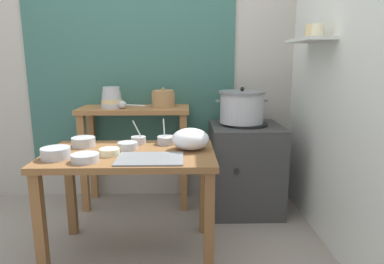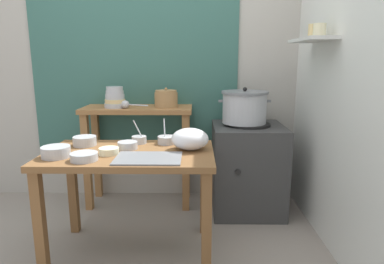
{
  "view_description": "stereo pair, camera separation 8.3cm",
  "coord_description": "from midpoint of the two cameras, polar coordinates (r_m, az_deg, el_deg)",
  "views": [
    {
      "loc": [
        0.33,
        -2.13,
        1.31
      ],
      "look_at": [
        0.39,
        0.15,
        0.82
      ],
      "focal_mm": 31.7,
      "sensor_mm": 36.0,
      "label": 1
    },
    {
      "loc": [
        0.42,
        -2.14,
        1.31
      ],
      "look_at": [
        0.39,
        0.15,
        0.82
      ],
      "focal_mm": 31.7,
      "sensor_mm": 36.0,
      "label": 2
    }
  ],
  "objects": [
    {
      "name": "prep_bowl_5",
      "position": [
        2.11,
        -16.64,
        -3.95
      ],
      "size": [
        0.16,
        0.16,
        0.05
      ],
      "color": "#B7BABF",
      "rests_on": "prep_table"
    },
    {
      "name": "ladle",
      "position": [
        2.95,
        -10.23,
        4.58
      ],
      "size": [
        0.24,
        0.12,
        0.07
      ],
      "color": "#B7BABF",
      "rests_on": "back_shelf_table"
    },
    {
      "name": "ground_plane",
      "position": [
        2.53,
        -8.41,
        -19.2
      ],
      "size": [
        9.0,
        9.0,
        0.0
      ],
      "primitive_type": "plane",
      "color": "gray"
    },
    {
      "name": "prep_bowl_6",
      "position": [
        2.2,
        -12.77,
        -3.1
      ],
      "size": [
        0.13,
        0.13,
        0.04
      ],
      "color": "beige",
      "rests_on": "prep_table"
    },
    {
      "name": "prep_bowl_0",
      "position": [
        2.23,
        -20.96,
        -3.07
      ],
      "size": [
        0.17,
        0.17,
        0.07
      ],
      "color": "#B7BABF",
      "rests_on": "prep_table"
    },
    {
      "name": "plastic_bag",
      "position": [
        2.25,
        0.7,
        -1.19
      ],
      "size": [
        0.25,
        0.22,
        0.15
      ],
      "primitive_type": "ellipsoid",
      "color": "white",
      "rests_on": "prep_table"
    },
    {
      "name": "steamer_pot",
      "position": [
        2.92,
        9.62,
        4.16
      ],
      "size": [
        0.44,
        0.39,
        0.31
      ],
      "color": "#B7BABF",
      "rests_on": "stove_block"
    },
    {
      "name": "bowl_stack_enamel",
      "position": [
        3.02,
        -12.06,
        5.57
      ],
      "size": [
        0.19,
        0.19,
        0.18
      ],
      "color": "#B7BABF",
      "rests_on": "back_shelf_table"
    },
    {
      "name": "clay_pot",
      "position": [
        2.99,
        -3.58,
        5.6
      ],
      "size": [
        0.2,
        0.2,
        0.17
      ],
      "color": "#A37A4C",
      "rests_on": "back_shelf_table"
    },
    {
      "name": "prep_bowl_2",
      "position": [
        2.45,
        -7.94,
        -1.22
      ],
      "size": [
        0.11,
        0.11,
        0.17
      ],
      "color": "#B7BABF",
      "rests_on": "prep_table"
    },
    {
      "name": "prep_bowl_3",
      "position": [
        2.43,
        -3.25,
        -1.27
      ],
      "size": [
        0.13,
        0.13,
        0.18
      ],
      "color": "#B7BABF",
      "rests_on": "prep_table"
    },
    {
      "name": "prep_table",
      "position": [
        2.28,
        -9.35,
        -5.95
      ],
      "size": [
        1.1,
        0.66,
        0.72
      ],
      "color": "brown",
      "rests_on": "ground"
    },
    {
      "name": "stove_block",
      "position": [
        3.02,
        10.07,
        -5.96
      ],
      "size": [
        0.6,
        0.61,
        0.78
      ],
      "color": "#383838",
      "rests_on": "ground"
    },
    {
      "name": "serving_tray",
      "position": [
        2.07,
        -6.22,
        -4.42
      ],
      "size": [
        0.4,
        0.28,
        0.01
      ],
      "primitive_type": "cube",
      "color": "slate",
      "rests_on": "prep_table"
    },
    {
      "name": "wall_back",
      "position": [
        3.24,
        -4.57,
        11.92
      ],
      "size": [
        4.4,
        0.12,
        2.6
      ],
      "color": "#B2ADA3",
      "rests_on": "ground"
    },
    {
      "name": "wall_right",
      "position": [
        2.55,
        24.83,
        10.8
      ],
      "size": [
        0.3,
        3.2,
        2.6
      ],
      "color": "silver",
      "rests_on": "ground"
    },
    {
      "name": "prep_bowl_4",
      "position": [
        2.31,
        -9.78,
        -2.16
      ],
      "size": [
        0.13,
        0.13,
        0.05
      ],
      "color": "#B7BABF",
      "rests_on": "prep_table"
    },
    {
      "name": "prep_bowl_1",
      "position": [
        2.47,
        -16.7,
        -1.4
      ],
      "size": [
        0.16,
        0.16,
        0.06
      ],
      "color": "#B7BABF",
      "rests_on": "prep_table"
    },
    {
      "name": "back_shelf_table",
      "position": [
        3.07,
        -8.28,
        0.09
      ],
      "size": [
        0.96,
        0.4,
        0.9
      ],
      "color": "#9E6B3D",
      "rests_on": "ground"
    }
  ]
}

